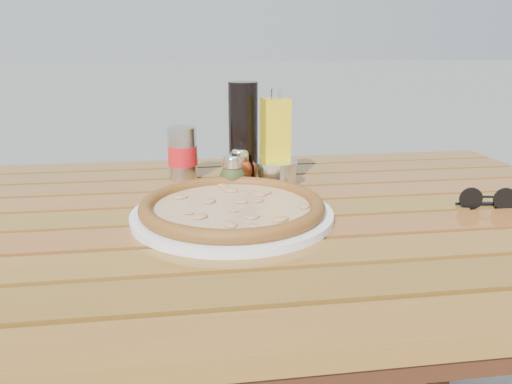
{
  "coord_description": "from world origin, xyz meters",
  "views": [
    {
      "loc": [
        -0.13,
        -0.88,
        1.05
      ],
      "look_at": [
        0.0,
        0.02,
        0.78
      ],
      "focal_mm": 35.0,
      "sensor_mm": 36.0,
      "label": 1
    }
  ],
  "objects": [
    {
      "name": "sunglasses",
      "position": [
        0.44,
        -0.05,
        0.77
      ],
      "size": [
        0.11,
        0.04,
        0.04
      ],
      "rotation": [
        0.0,
        0.0,
        -0.18
      ],
      "color": "black",
      "rests_on": "table"
    },
    {
      "name": "pepper_shaker",
      "position": [
        -0.01,
        0.19,
        0.79
      ],
      "size": [
        0.06,
        0.06,
        0.08
      ],
      "rotation": [
        0.0,
        0.0,
        0.14
      ],
      "color": "#BD4115",
      "rests_on": "table"
    },
    {
      "name": "table",
      "position": [
        0.0,
        -0.0,
        0.67
      ],
      "size": [
        1.4,
        0.9,
        0.75
      ],
      "color": "#3A1B0D",
      "rests_on": "ground"
    },
    {
      "name": "soda_can",
      "position": [
        -0.14,
        0.25,
        0.81
      ],
      "size": [
        0.08,
        0.08,
        0.12
      ],
      "rotation": [
        0.0,
        0.0,
        0.19
      ],
      "color": "silver",
      "rests_on": "table"
    },
    {
      "name": "olive_oil_cruet",
      "position": [
        0.06,
        0.17,
        0.85
      ],
      "size": [
        0.06,
        0.06,
        0.21
      ],
      "rotation": [
        0.0,
        0.0,
        0.07
      ],
      "color": "gold",
      "rests_on": "table"
    },
    {
      "name": "parmesan_tin",
      "position": [
        0.06,
        0.15,
        0.78
      ],
      "size": [
        0.11,
        0.11,
        0.07
      ],
      "rotation": [
        0.0,
        0.0,
        -0.15
      ],
      "color": "silver",
      "rests_on": "table"
    },
    {
      "name": "plate",
      "position": [
        -0.05,
        -0.04,
        0.76
      ],
      "size": [
        0.37,
        0.37,
        0.01
      ],
      "primitive_type": "cylinder",
      "rotation": [
        0.0,
        0.0,
        0.04
      ],
      "color": "white",
      "rests_on": "table"
    },
    {
      "name": "oregano_shaker",
      "position": [
        -0.03,
        0.13,
        0.79
      ],
      "size": [
        0.07,
        0.07,
        0.08
      ],
      "rotation": [
        0.0,
        0.0,
        -0.38
      ],
      "color": "#38421A",
      "rests_on": "table"
    },
    {
      "name": "pizza",
      "position": [
        -0.05,
        -0.04,
        0.77
      ],
      "size": [
        0.39,
        0.39,
        0.03
      ],
      "rotation": [
        0.0,
        0.0,
        0.21
      ],
      "color": "beige",
      "rests_on": "plate"
    },
    {
      "name": "dark_bottle",
      "position": [
        0.0,
        0.23,
        0.86
      ],
      "size": [
        0.08,
        0.08,
        0.22
      ],
      "primitive_type": "cylinder",
      "rotation": [
        0.0,
        0.0,
        -0.31
      ],
      "color": "black",
      "rests_on": "table"
    }
  ]
}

